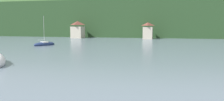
# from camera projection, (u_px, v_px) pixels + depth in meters

# --- Properties ---
(wooded_hillside) EXTENTS (352.00, 56.75, 43.60)m
(wooded_hillside) POSITION_uv_depth(u_px,v_px,m) (129.00, 22.00, 126.77)
(wooded_hillside) COLOR #264223
(wooded_hillside) RESTS_ON ground_plane
(shore_building_west) EXTENTS (4.63, 5.24, 6.83)m
(shore_building_west) POSITION_uv_depth(u_px,v_px,m) (78.00, 30.00, 93.06)
(shore_building_west) COLOR #BCB29E
(shore_building_west) RESTS_ON ground_plane
(shore_building_westcentral) EXTENTS (3.66, 4.92, 6.24)m
(shore_building_westcentral) POSITION_uv_depth(u_px,v_px,m) (148.00, 31.00, 86.66)
(shore_building_westcentral) COLOR #BCB29E
(shore_building_westcentral) RESTS_ON ground_plane
(sailboat_far_0) EXTENTS (4.66, 6.24, 7.99)m
(sailboat_far_0) POSITION_uv_depth(u_px,v_px,m) (44.00, 44.00, 59.68)
(sailboat_far_0) COLOR navy
(sailboat_far_0) RESTS_ON ground_plane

